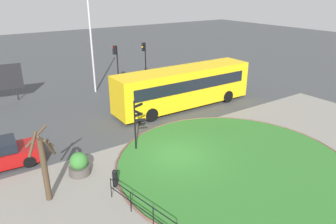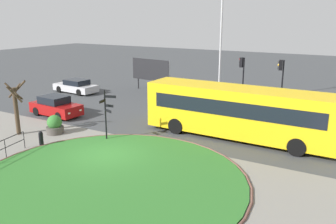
# 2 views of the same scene
# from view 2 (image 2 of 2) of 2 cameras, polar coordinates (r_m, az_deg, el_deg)

# --- Properties ---
(ground) EXTENTS (120.00, 120.00, 0.00)m
(ground) POSITION_cam_2_polar(r_m,az_deg,el_deg) (19.28, -9.94, -6.97)
(ground) COLOR #3D3F42
(sidewalk_paving) EXTENTS (32.00, 8.99, 0.02)m
(sidewalk_paving) POSITION_cam_2_polar(r_m,az_deg,el_deg) (18.24, -12.98, -8.42)
(sidewalk_paving) COLOR gray
(sidewalk_paving) RESTS_ON ground
(grass_island) EXTENTS (12.43, 12.43, 0.10)m
(grass_island) POSITION_cam_2_polar(r_m,az_deg,el_deg) (16.41, -9.51, -10.85)
(grass_island) COLOR #2D6B28
(grass_island) RESTS_ON ground
(grass_kerb_ring) EXTENTS (12.74, 12.74, 0.11)m
(grass_kerb_ring) POSITION_cam_2_polar(r_m,az_deg,el_deg) (16.41, -9.51, -10.83)
(grass_kerb_ring) COLOR brown
(grass_kerb_ring) RESTS_ON ground
(signpost_directional) EXTENTS (0.71, 0.81, 3.09)m
(signpost_directional) POSITION_cam_2_polar(r_m,az_deg,el_deg) (21.00, -9.95, 0.08)
(signpost_directional) COLOR black
(signpost_directional) RESTS_ON ground
(bollard_foreground) EXTENTS (0.25, 0.25, 0.90)m
(bollard_foreground) POSITION_cam_2_polar(r_m,az_deg,el_deg) (21.43, -19.84, -4.05)
(bollard_foreground) COLOR black
(bollard_foreground) RESTS_ON ground
(bus_yellow) EXTENTS (11.53, 2.67, 3.12)m
(bus_yellow) POSITION_cam_2_polar(r_m,az_deg,el_deg) (21.56, 11.37, 0.08)
(bus_yellow) COLOR yellow
(bus_yellow) RESTS_ON ground
(car_near_lane) EXTENTS (4.59, 2.13, 1.30)m
(car_near_lane) POSITION_cam_2_polar(r_m,az_deg,el_deg) (35.55, -14.66, 4.03)
(car_near_lane) COLOR #B7B7BC
(car_near_lane) RESTS_ON ground
(car_far_lane) EXTENTS (4.16, 2.04, 1.48)m
(car_far_lane) POSITION_cam_2_polar(r_m,az_deg,el_deg) (27.62, -17.69, 0.84)
(car_far_lane) COLOR maroon
(car_far_lane) RESTS_ON ground
(traffic_light_near) EXTENTS (0.48, 0.31, 4.07)m
(traffic_light_near) POSITION_cam_2_polar(r_m,az_deg,el_deg) (28.78, 11.87, 6.43)
(traffic_light_near) COLOR black
(traffic_light_near) RESTS_ON ground
(traffic_light_far) EXTENTS (0.49, 0.31, 4.06)m
(traffic_light_far) POSITION_cam_2_polar(r_m,az_deg,el_deg) (28.06, 17.80, 5.80)
(traffic_light_far) COLOR black
(traffic_light_far) RESTS_ON ground
(lamppost_tall) EXTENTS (0.32, 0.32, 9.22)m
(lamppost_tall) POSITION_cam_2_polar(r_m,az_deg,el_deg) (29.59, 8.49, 10.60)
(lamppost_tall) COLOR #B7B7BC
(lamppost_tall) RESTS_ON ground
(billboard_left) EXTENTS (4.61, 0.75, 3.14)m
(billboard_left) POSITION_cam_2_polar(r_m,az_deg,el_deg) (35.17, -2.81, 6.76)
(billboard_left) COLOR black
(billboard_left) RESTS_ON ground
(planter_near_signpost) EXTENTS (1.08, 1.08, 1.22)m
(planter_near_signpost) POSITION_cam_2_polar(r_m,az_deg,el_deg) (23.39, -17.83, -2.08)
(planter_near_signpost) COLOR #47423D
(planter_near_signpost) RESTS_ON ground
(street_tree_bare) EXTENTS (1.19, 1.19, 3.42)m
(street_tree_bare) POSITION_cam_2_polar(r_m,az_deg,el_deg) (23.70, -23.33, 0.91)
(street_tree_bare) COLOR #423323
(street_tree_bare) RESTS_ON ground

